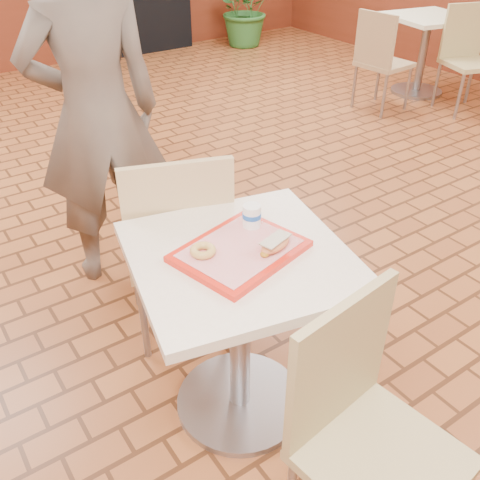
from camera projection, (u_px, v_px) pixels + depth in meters
wainscot_band at (303, 175)px, 3.12m from camera, size 8.00×10.00×1.00m
main_table at (240, 310)px, 2.07m from camera, size 0.77×0.77×0.81m
chair_main_front at (364, 426)px, 1.64m from camera, size 0.49×0.49×0.95m
chair_main_back at (177, 241)px, 2.43m from camera, size 0.59×0.59×1.01m
customer at (97, 115)px, 2.70m from camera, size 0.75×0.55×1.89m
serving_tray at (240, 251)px, 1.91m from camera, size 0.43×0.34×0.03m
ring_donut at (203, 251)px, 1.87m from camera, size 0.11×0.11×0.03m
long_john_donut at (275, 244)px, 1.89m from camera, size 0.15×0.11×0.04m
paper_cup at (252, 216)px, 2.00m from camera, size 0.07×0.07×0.09m
second_table at (425, 42)px, 5.63m from camera, size 0.76×0.76×0.80m
chair_second_left at (380, 57)px, 5.17m from camera, size 0.47×0.47×0.95m
chair_second_front at (467, 53)px, 5.21m from camera, size 0.58×0.58×0.99m
potted_plant at (246, 8)px, 7.40m from camera, size 0.97×0.86×1.00m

